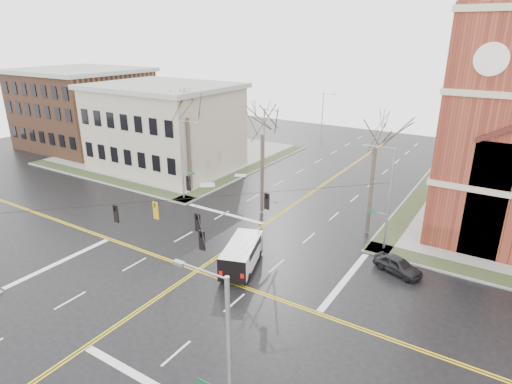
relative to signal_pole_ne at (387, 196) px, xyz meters
The scene contains 17 objects.
ground 16.88m from the signal_pole_ne, 134.55° to the right, with size 120.00×120.00×0.00m, color black.
sidewalks 16.86m from the signal_pole_ne, 134.55° to the right, with size 80.00×80.00×0.17m.
road_markings 16.88m from the signal_pole_ne, 134.55° to the right, with size 100.00×100.00×0.01m.
civic_building_a 34.39m from the signal_pole_ne, 165.69° to the left, with size 18.00×14.00×11.00m, color #A1957F.
civic_building_b 54.36m from the signal_pole_ne, 168.86° to the left, with size 18.00×16.00×12.00m, color brown.
signal_pole_ne is the anchor object (origin of this frame).
signal_pole_nw 22.64m from the signal_pole_ne, behind, with size 2.75×0.22×9.00m.
signal_pole_se 23.00m from the signal_pole_ne, 90.00° to the right, with size 2.75×0.22×9.00m.
span_wires 16.19m from the signal_pole_ne, 134.55° to the right, with size 23.02×23.02×0.03m.
traffic_signals 16.63m from the signal_pole_ne, 132.94° to the right, with size 8.21×8.26×1.30m.
streetlight_north_a 27.48m from the signal_pole_ne, 143.10° to the left, with size 2.30×0.20×8.00m.
streetlight_north_b 42.61m from the signal_pole_ne, 121.05° to the left, with size 2.30×0.20×8.00m.
cargo_van 13.02m from the signal_pole_ne, 133.58° to the right, with size 3.90×6.08×2.17m.
parked_car_a 5.84m from the signal_pole_ne, 55.84° to the right, with size 1.58×3.92×1.33m, color black.
tree_nw_far 24.61m from the signal_pole_ne, behind, with size 4.00×4.00×12.89m.
tree_nw_near 13.83m from the signal_pole_ne, behind, with size 4.00×4.00×12.29m.
tree_ne 5.07m from the signal_pole_ne, 131.06° to the left, with size 4.00×4.00×12.20m.
Camera 1 is at (19.88, -22.71, 17.71)m, focal length 30.00 mm.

